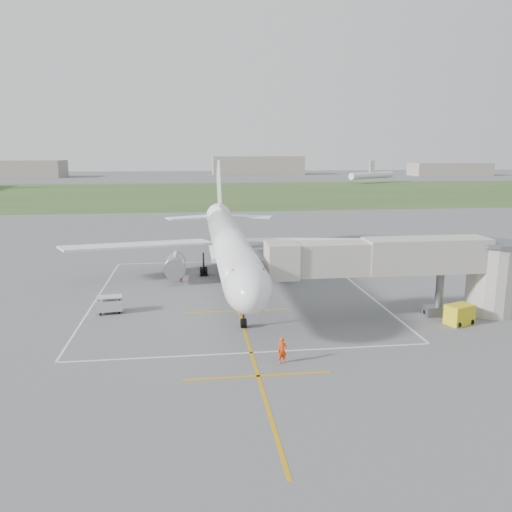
{
  "coord_description": "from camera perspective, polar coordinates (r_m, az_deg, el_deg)",
  "views": [
    {
      "loc": [
        -4.08,
        -54.67,
        14.66
      ],
      "look_at": [
        2.42,
        -4.0,
        4.0
      ],
      "focal_mm": 35.0,
      "sensor_mm": 36.0,
      "label": 1
    }
  ],
  "objects": [
    {
      "name": "distant_aircraft",
      "position": [
        228.1,
        -7.31,
        8.91
      ],
      "size": [
        192.31,
        44.8,
        8.85
      ],
      "color": "white",
      "rests_on": "ground"
    },
    {
      "name": "ramp_worker_wing",
      "position": [
        58.11,
        -8.52,
        -2.07
      ],
      "size": [
        1.0,
        1.06,
        1.74
      ],
      "primitive_type": "imported",
      "rotation": [
        0.0,
        0.0,
        2.11
      ],
      "color": "#D64506",
      "rests_on": "ground"
    },
    {
      "name": "ramp_worker_nose",
      "position": [
        35.83,
        3.02,
        -10.75
      ],
      "size": [
        0.74,
        0.54,
        1.87
      ],
      "primitive_type": "imported",
      "rotation": [
        0.0,
        0.0,
        0.15
      ],
      "color": "#FD3E07",
      "rests_on": "ground"
    },
    {
      "name": "baggage_cart",
      "position": [
        48.35,
        -16.38,
        -5.34
      ],
      "size": [
        2.45,
        1.66,
        1.6
      ],
      "rotation": [
        0.0,
        0.0,
        0.13
      ],
      "color": "#B4B4B4",
      "rests_on": "ground"
    },
    {
      "name": "gpu_unit",
      "position": [
        47.0,
        22.23,
        -6.21
      ],
      "size": [
        2.68,
        2.25,
        1.72
      ],
      "rotation": [
        0.0,
        0.0,
        0.36
      ],
      "color": "gold",
      "rests_on": "ground"
    },
    {
      "name": "distant_hangars",
      "position": [
        320.23,
        -9.61,
        9.93
      ],
      "size": [
        345.0,
        49.0,
        12.0
      ],
      "color": "gray",
      "rests_on": "ground"
    },
    {
      "name": "airliner",
      "position": [
        56.51,
        -3.05,
        1.3
      ],
      "size": [
        38.93,
        46.75,
        13.52
      ],
      "color": "white",
      "rests_on": "ground"
    },
    {
      "name": "ground",
      "position": [
        56.74,
        -2.94,
        -3.2
      ],
      "size": [
        700.0,
        700.0,
        0.0
      ],
      "primitive_type": "plane",
      "color": "#545456",
      "rests_on": "ground"
    },
    {
      "name": "jet_bridge",
      "position": [
        46.75,
        17.95,
        -1.04
      ],
      "size": [
        23.4,
        5.0,
        7.2
      ],
      "color": "#A59D95",
      "rests_on": "ground"
    },
    {
      "name": "grass_strip",
      "position": [
        185.29,
        -6.07,
        7.19
      ],
      "size": [
        700.0,
        120.0,
        0.02
      ],
      "primitive_type": "cube",
      "color": "#355424",
      "rests_on": "ground"
    },
    {
      "name": "apron_markings",
      "position": [
        51.16,
        -2.44,
        -4.87
      ],
      "size": [
        28.2,
        60.0,
        0.01
      ],
      "color": "#C2870B",
      "rests_on": "ground"
    }
  ]
}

